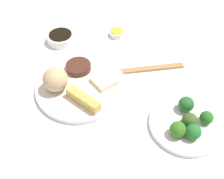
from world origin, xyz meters
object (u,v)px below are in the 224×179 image
Objects in this scene: soy_sauce_bowl at (61,38)px; chopsticks_pair at (152,68)px; sauce_ramekin_hot_mustard at (117,33)px; broccoli_plate at (186,124)px; main_plate at (81,87)px.

soy_sauce_bowl is 0.47× the size of chopsticks_pair.
chopsticks_pair is (0.20, -0.09, -0.01)m from sauce_ramekin_hot_mustard.
soy_sauce_bowl is at bearing -135.78° from sauce_ramekin_hot_mustard.
broccoli_plate is at bearing -10.01° from soy_sauce_bowl.
broccoli_plate is 3.64× the size of sauce_ramekin_hot_mustard.
soy_sauce_bowl is 1.78× the size of sauce_ramekin_hot_mustard.
soy_sauce_bowl is 0.21m from sauce_ramekin_hot_mustard.
sauce_ramekin_hot_mustard is at bearing 148.09° from broccoli_plate.
sauce_ramekin_hot_mustard reaches higher than chopsticks_pair.
soy_sauce_bowl is at bearing 169.99° from broccoli_plate.
main_plate is 0.26m from soy_sauce_bowl.
main_plate is 2.79× the size of soy_sauce_bowl.
chopsticks_pair is (0.14, 0.20, -0.00)m from main_plate.
sauce_ramekin_hot_mustard is at bearing 44.22° from soy_sauce_bowl.
main_plate is 1.30× the size of chopsticks_pair.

